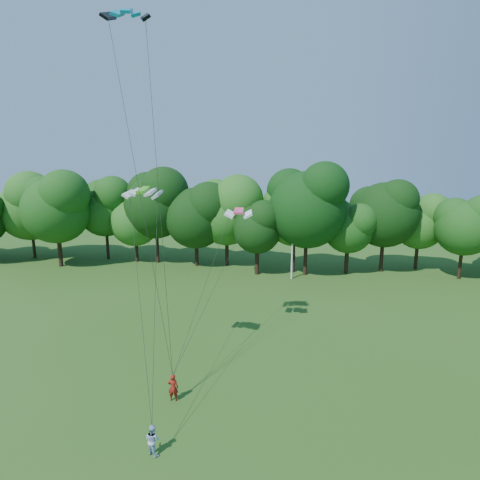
# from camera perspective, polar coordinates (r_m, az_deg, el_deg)

# --- Properties ---
(utility_pole) EXTENTS (1.74, 0.41, 8.79)m
(utility_pole) POSITION_cam_1_polar(r_m,az_deg,el_deg) (45.66, 7.98, -0.44)
(utility_pole) COLOR silver
(utility_pole) RESTS_ON ground
(kite_flyer_left) EXTENTS (0.64, 0.45, 1.68)m
(kite_flyer_left) POSITION_cam_1_polar(r_m,az_deg,el_deg) (23.87, -10.16, -21.24)
(kite_flyer_left) COLOR maroon
(kite_flyer_left) RESTS_ON ground
(kite_flyer_right) EXTENTS (0.92, 0.86, 1.52)m
(kite_flyer_right) POSITION_cam_1_polar(r_m,az_deg,el_deg) (20.63, -13.18, -27.50)
(kite_flyer_right) COLOR #ADC2F0
(kite_flyer_right) RESTS_ON ground
(kite_teal) EXTENTS (2.65, 1.57, 0.64)m
(kite_teal) POSITION_cam_1_polar(r_m,az_deg,el_deg) (24.51, -16.90, 30.44)
(kite_teal) COLOR #0580A3
(kite_teal) RESTS_ON ground
(kite_green) EXTENTS (2.41, 1.29, 0.41)m
(kite_green) POSITION_cam_1_polar(r_m,az_deg,el_deg) (23.76, -14.54, 7.41)
(kite_green) COLOR #42B01A
(kite_green) RESTS_ON ground
(kite_pink) EXTENTS (2.07, 1.04, 0.41)m
(kite_pink) POSITION_cam_1_polar(r_m,az_deg,el_deg) (27.79, -0.18, 4.46)
(kite_pink) COLOR #FC467A
(kite_pink) RESTS_ON ground
(tree_back_west) EXTENTS (8.75, 8.75, 12.73)m
(tree_back_west) POSITION_cam_1_polar(r_m,az_deg,el_deg) (62.61, -26.39, 4.80)
(tree_back_west) COLOR #392917
(tree_back_west) RESTS_ON ground
(tree_back_center) EXTENTS (10.51, 10.51, 15.29)m
(tree_back_center) POSITION_cam_1_polar(r_m,az_deg,el_deg) (46.98, 10.24, 6.03)
(tree_back_center) COLOR black
(tree_back_center) RESTS_ON ground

